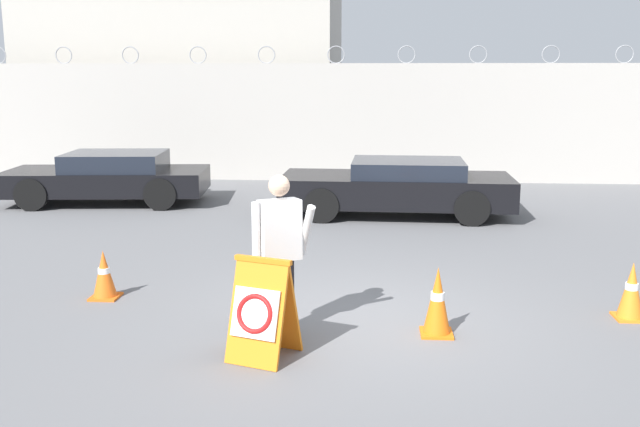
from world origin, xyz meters
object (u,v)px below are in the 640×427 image
object	(u,v)px
traffic_cone_near	(631,291)
traffic_cone_far	(437,301)
security_guard	(280,246)
traffic_cone_mid	(104,275)
parked_car_rear_sedan	(398,186)
parked_car_front_coupe	(109,177)
barricade_sign	(262,309)

from	to	relation	value
traffic_cone_near	traffic_cone_far	distance (m)	2.45
security_guard	traffic_cone_mid	world-z (taller)	security_guard
traffic_cone_far	parked_car_rear_sedan	world-z (taller)	parked_car_rear_sedan
traffic_cone_mid	parked_car_rear_sedan	world-z (taller)	parked_car_rear_sedan
traffic_cone_near	parked_car_front_coupe	world-z (taller)	parked_car_front_coupe
parked_car_front_coupe	parked_car_rear_sedan	world-z (taller)	parked_car_rear_sedan
traffic_cone_mid	parked_car_rear_sedan	bearing A→B (deg)	55.36
traffic_cone_mid	parked_car_front_coupe	bearing A→B (deg)	109.90
security_guard	barricade_sign	bearing A→B (deg)	-129.10
traffic_cone_far	barricade_sign	bearing A→B (deg)	-156.31
parked_car_front_coupe	security_guard	bearing A→B (deg)	116.36
traffic_cone_near	traffic_cone_far	world-z (taller)	traffic_cone_far
traffic_cone_near	traffic_cone_far	bearing A→B (deg)	-163.50
barricade_sign	traffic_cone_far	world-z (taller)	barricade_sign
traffic_cone_near	parked_car_rear_sedan	xyz separation A→B (m)	(-2.57, 6.09, 0.26)
security_guard	traffic_cone_far	world-z (taller)	security_guard
security_guard	traffic_cone_mid	bearing A→B (deg)	124.46
traffic_cone_mid	traffic_cone_far	bearing A→B (deg)	-13.52
parked_car_rear_sedan	traffic_cone_far	bearing A→B (deg)	93.31
traffic_cone_mid	traffic_cone_near	bearing A→B (deg)	-2.76
traffic_cone_mid	traffic_cone_far	xyz separation A→B (m)	(4.21, -1.01, 0.07)
barricade_sign	parked_car_front_coupe	bearing A→B (deg)	138.39
security_guard	traffic_cone_far	bearing A→B (deg)	-26.58
security_guard	parked_car_rear_sedan	size ratio (longest dim) A/B	0.39
security_guard	traffic_cone_near	world-z (taller)	security_guard
parked_car_front_coupe	parked_car_rear_sedan	bearing A→B (deg)	166.06
security_guard	parked_car_front_coupe	distance (m)	9.26
security_guard	parked_car_rear_sedan	bearing A→B (deg)	46.81
barricade_sign	parked_car_rear_sedan	bearing A→B (deg)	96.99
parked_car_front_coupe	parked_car_rear_sedan	size ratio (longest dim) A/B	0.97
barricade_sign	security_guard	bearing A→B (deg)	100.71
traffic_cone_near	traffic_cone_mid	distance (m)	6.56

